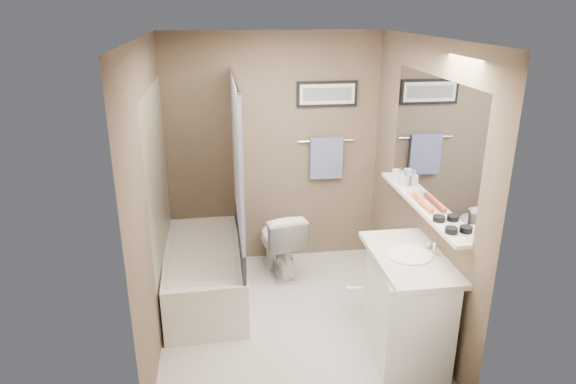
{
  "coord_description": "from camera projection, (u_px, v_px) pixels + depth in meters",
  "views": [
    {
      "loc": [
        -0.56,
        -3.84,
        2.63
      ],
      "look_at": [
        0.0,
        0.15,
        1.15
      ],
      "focal_mm": 32.0,
      "sensor_mm": 36.0,
      "label": 1
    }
  ],
  "objects": [
    {
      "name": "bathtub",
      "position": [
        204.0,
        273.0,
        4.83
      ],
      "size": [
        0.76,
        1.53,
        0.5
      ],
      "primitive_type": "cube",
      "rotation": [
        0.0,
        0.0,
        0.04
      ],
      "color": "white",
      "rests_on": "ground"
    },
    {
      "name": "tile_surround",
      "position": [
        160.0,
        200.0,
        4.53
      ],
      "size": [
        0.02,
        1.55,
        2.0
      ],
      "primitive_type": "cube",
      "color": "tan",
      "rests_on": "wall_left"
    },
    {
      "name": "curtain_rod",
      "position": [
        234.0,
        78.0,
        4.26
      ],
      "size": [
        0.02,
        1.55,
        0.02
      ],
      "primitive_type": "cylinder",
      "rotation": [
        1.57,
        0.0,
        0.0
      ],
      "color": "silver",
      "rests_on": "wall_left"
    },
    {
      "name": "countertop",
      "position": [
        410.0,
        258.0,
        3.89
      ],
      "size": [
        0.54,
        0.96,
        0.04
      ],
      "primitive_type": "cube",
      "color": "beige",
      "rests_on": "vanity"
    },
    {
      "name": "towel",
      "position": [
        326.0,
        158.0,
        5.35
      ],
      "size": [
        0.34,
        0.05,
        0.44
      ],
      "primitive_type": "cube",
      "color": "#8B98CA",
      "rests_on": "towel_bar"
    },
    {
      "name": "candle_bowl_near",
      "position": [
        451.0,
        230.0,
        3.61
      ],
      "size": [
        0.09,
        0.09,
        0.04
      ],
      "primitive_type": "cylinder",
      "color": "black",
      "rests_on": "shelf"
    },
    {
      "name": "art_image",
      "position": [
        327.0,
        94.0,
        5.14
      ],
      "size": [
        0.5,
        0.0,
        0.13
      ],
      "primitive_type": "cube",
      "color": "#595959",
      "rests_on": "art_mat"
    },
    {
      "name": "pink_comb",
      "position": [
        412.0,
        195.0,
        4.31
      ],
      "size": [
        0.04,
        0.16,
        0.01
      ],
      "primitive_type": "cube",
      "rotation": [
        0.0,
        0.0,
        0.09
      ],
      "color": "pink",
      "rests_on": "shelf"
    },
    {
      "name": "door",
      "position": [
        409.0,
        289.0,
        3.12
      ],
      "size": [
        0.8,
        0.02,
        2.0
      ],
      "primitive_type": "cube",
      "color": "silver",
      "rests_on": "wall_front"
    },
    {
      "name": "glass_jar",
      "position": [
        396.0,
        175.0,
        4.67
      ],
      "size": [
        0.08,
        0.08,
        0.1
      ],
      "primitive_type": "cylinder",
      "color": "silver",
      "rests_on": "shelf"
    },
    {
      "name": "ceiling",
      "position": [
        291.0,
        41.0,
        3.73
      ],
      "size": [
        2.2,
        2.5,
        0.04
      ],
      "primitive_type": "cube",
      "color": "white",
      "rests_on": "wall_back"
    },
    {
      "name": "sink_basin",
      "position": [
        409.0,
        255.0,
        3.88
      ],
      "size": [
        0.34,
        0.34,
        0.01
      ],
      "primitive_type": "cylinder",
      "color": "white",
      "rests_on": "countertop"
    },
    {
      "name": "door_handle",
      "position": [
        354.0,
        288.0,
        3.13
      ],
      "size": [
        0.1,
        0.02,
        0.02
      ],
      "primitive_type": "cylinder",
      "rotation": [
        0.0,
        1.57,
        0.0
      ],
      "color": "silver",
      "rests_on": "door"
    },
    {
      "name": "ground",
      "position": [
        290.0,
        319.0,
        4.55
      ],
      "size": [
        2.5,
        2.5,
        0.0
      ],
      "primitive_type": "plane",
      "color": "beige",
      "rests_on": "ground"
    },
    {
      "name": "candle_bowl_far",
      "position": [
        439.0,
        219.0,
        3.8
      ],
      "size": [
        0.09,
        0.09,
        0.04
      ],
      "primitive_type": "cylinder",
      "color": "black",
      "rests_on": "shelf"
    },
    {
      "name": "hair_brush_back",
      "position": [
        419.0,
        199.0,
        4.17
      ],
      "size": [
        0.05,
        0.22,
        0.04
      ],
      "primitive_type": "cylinder",
      "rotation": [
        1.57,
        0.0,
        -0.03
      ],
      "color": "#CD491C",
      "rests_on": "shelf"
    },
    {
      "name": "wall_back",
      "position": [
        273.0,
        152.0,
        5.28
      ],
      "size": [
        2.2,
        0.04,
        2.4
      ],
      "primitive_type": "cube",
      "color": "brown",
      "rests_on": "ground"
    },
    {
      "name": "wall_front",
      "position": [
        321.0,
        265.0,
        2.99
      ],
      "size": [
        2.2,
        0.04,
        2.4
      ],
      "primitive_type": "cube",
      "color": "brown",
      "rests_on": "ground"
    },
    {
      "name": "wall_left",
      "position": [
        154.0,
        199.0,
        4.0
      ],
      "size": [
        0.04,
        2.5,
        2.4
      ],
      "primitive_type": "cube",
      "color": "brown",
      "rests_on": "ground"
    },
    {
      "name": "towel_bar",
      "position": [
        326.0,
        141.0,
        5.3
      ],
      "size": [
        0.6,
        0.02,
        0.02
      ],
      "primitive_type": "cylinder",
      "rotation": [
        0.0,
        1.57,
        0.0
      ],
      "color": "silver",
      "rests_on": "wall_back"
    },
    {
      "name": "mirror",
      "position": [
        432.0,
        142.0,
        4.0
      ],
      "size": [
        0.02,
        1.6,
        1.0
      ],
      "primitive_type": "cube",
      "color": "silver",
      "rests_on": "wall_right"
    },
    {
      "name": "curtain_upper",
      "position": [
        237.0,
        154.0,
        4.48
      ],
      "size": [
        0.03,
        1.45,
        1.28
      ],
      "primitive_type": "cube",
      "color": "white",
      "rests_on": "curtain_rod"
    },
    {
      "name": "soap_bottle",
      "position": [
        402.0,
        178.0,
        4.53
      ],
      "size": [
        0.07,
        0.07,
        0.14
      ],
      "primitive_type": "imported",
      "rotation": [
        0.0,
        0.0,
        0.1
      ],
      "color": "#999999",
      "rests_on": "shelf"
    },
    {
      "name": "art_frame",
      "position": [
        327.0,
        94.0,
        5.15
      ],
      "size": [
        0.62,
        0.02,
        0.26
      ],
      "primitive_type": "cube",
      "color": "black",
      "rests_on": "wall_back"
    },
    {
      "name": "curtain_lower",
      "position": [
        240.0,
        239.0,
        4.76
      ],
      "size": [
        0.03,
        1.45,
        0.36
      ],
      "primitive_type": "cube",
      "color": "#242944",
      "rests_on": "curtain_rod"
    },
    {
      "name": "faucet_spout",
      "position": [
        435.0,
        248.0,
        3.89
      ],
      "size": [
        0.02,
        0.02,
        0.1
      ],
      "primitive_type": "cylinder",
      "color": "silver",
      "rests_on": "countertop"
    },
    {
      "name": "shelf",
      "position": [
        419.0,
        204.0,
        4.17
      ],
      "size": [
        0.12,
        1.6,
        0.03
      ],
      "primitive_type": "cube",
      "color": "silver",
      "rests_on": "wall_right"
    },
    {
      "name": "art_mat",
      "position": [
        327.0,
        94.0,
        5.14
      ],
      "size": [
        0.56,
        0.0,
        0.2
      ],
      "primitive_type": "cube",
      "color": "white",
      "rests_on": "art_frame"
    },
    {
      "name": "wall_right",
      "position": [
        418.0,
        186.0,
        4.28
      ],
      "size": [
        0.04,
        2.5,
        2.4
      ],
      "primitive_type": "cube",
      "color": "brown",
      "rests_on": "ground"
    },
    {
      "name": "tub_rim",
      "position": [
        203.0,
        249.0,
        4.74
      ],
      "size": [
        0.56,
        1.36,
        0.02
      ],
      "primitive_type": "cube",
      "color": "white",
      "rests_on": "bathtub"
    },
    {
      "name": "toilet",
      "position": [
        279.0,
        241.0,
        5.24
      ],
      "size": [
        0.51,
        0.74,
        0.7
      ],
      "primitive_type": "imported",
      "rotation": [
        0.0,
        0.0,
        3.33
      ],
      "color": "white",
      "rests_on": "ground"
    },
    {
      "name": "vanity",
      "position": [
        407.0,
        306.0,
        4.03
      ],
      "size": [
        0.6,
        0.95,
        0.8
      ],
      "primitive_type": "cube",
      "rotation": [
        0.0,
        0.0,
        -0.12
      ],
      "color": "white",
      "rests_on": "ground"
    },
    {
      "name": "hair_brush_front",
      "position": [
        426.0,
        206.0,
        4.03
      ],
      "size": [
        0.05,
        0.22,
        0.04
      ],
      "primitive_type": "cylinder",
      "rotation": [
        1.57,
        0.0,
        0.03
      ],
      "color": "#E34F20",
      "rests_on": "shelf"
    },
    {
      "name": "faucet_knob",
      "position": [
        429.0,
        245.0,
        3.99
      ],
      "size": [
        0.05,
        0.05,
        0.05
      ],
      "primitive_type": "sphere",
      "color": "silver",
      "rests_on": "countertop"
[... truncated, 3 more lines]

